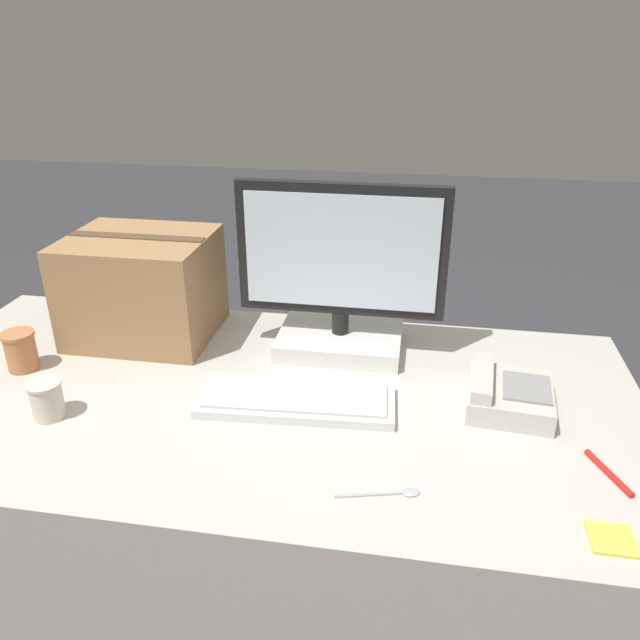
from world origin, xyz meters
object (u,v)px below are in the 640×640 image
desk_phone (507,394)px  paper_cup_right (47,400)px  sticky_note_pad (612,539)px  spoon (391,493)px  cardboard_box (143,287)px  monitor (341,287)px  keyboard (296,400)px  pen_marker (609,472)px  paper_cup_left (21,351)px

desk_phone → paper_cup_right: 1.03m
paper_cup_right → sticky_note_pad: paper_cup_right is taller
paper_cup_right → spoon: (0.77, -0.13, -0.04)m
spoon → cardboard_box: cardboard_box is taller
monitor → cardboard_box: monitor is taller
keyboard → monitor: bearing=75.1°
monitor → keyboard: monitor is taller
monitor → sticky_note_pad: (0.55, -0.61, -0.18)m
pen_marker → sticky_note_pad: bearing=145.0°
monitor → pen_marker: bearing=-36.5°
keyboard → cardboard_box: cardboard_box is taller
monitor → desk_phone: 0.49m
spoon → desk_phone: bearing=40.8°
keyboard → paper_cup_left: paper_cup_left is taller
paper_cup_right → cardboard_box: bearing=83.9°
keyboard → desk_phone: size_ratio=2.05×
monitor → cardboard_box: bearing=179.9°
pen_marker → keyboard: bearing=54.2°
cardboard_box → pen_marker: 1.22m
spoon → paper_cup_left: bearing=147.4°
pen_marker → monitor: bearing=30.0°
desk_phone → paper_cup_left: bearing=-173.3°
monitor → paper_cup_left: 0.82m
desk_phone → keyboard: bearing=-165.4°
desk_phone → cardboard_box: 0.99m
keyboard → sticky_note_pad: keyboard is taller
monitor → sticky_note_pad: 0.84m
sticky_note_pad → paper_cup_left: bearing=164.4°
keyboard → sticky_note_pad: bearing=-31.0°
keyboard → pen_marker: (0.64, -0.14, -0.01)m
sticky_note_pad → keyboard: bearing=152.4°
monitor → pen_marker: 0.75m
monitor → keyboard: 0.34m
cardboard_box → sticky_note_pad: bearing=-29.2°
keyboard → desk_phone: 0.48m
sticky_note_pad → cardboard_box: bearing=150.8°
monitor → desk_phone: bearing=-27.8°
cardboard_box → pen_marker: size_ratio=2.89×
paper_cup_right → pen_marker: 1.18m
monitor → paper_cup_right: monitor is taller
desk_phone → paper_cup_right: size_ratio=2.55×
keyboard → paper_cup_left: size_ratio=4.50×
monitor → paper_cup_right: bearing=-144.1°
desk_phone → sticky_note_pad: (0.14, -0.39, -0.03)m
monitor → paper_cup_left: size_ratio=5.24×
paper_cup_right → pen_marker: size_ratio=0.67×
keyboard → spoon: bearing=-52.0°
spoon → pen_marker: size_ratio=1.22×
pen_marker → desk_phone: bearing=15.1°
paper_cup_left → sticky_note_pad: (1.32, -0.37, -0.05)m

